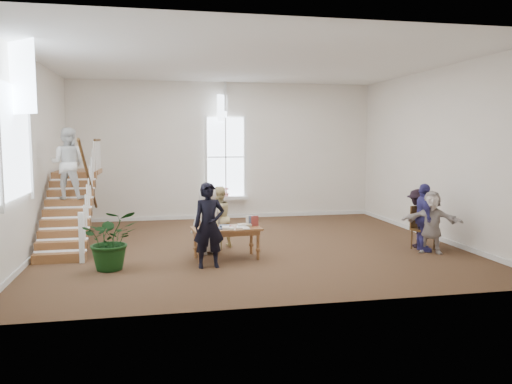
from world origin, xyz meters
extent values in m
plane|color=#402719|center=(0.00, 0.00, 0.00)|extent=(10.00, 10.00, 0.00)
plane|color=silver|center=(0.00, 4.50, 2.25)|extent=(10.00, 0.00, 10.00)
plane|color=silver|center=(0.00, -4.50, 2.25)|extent=(10.00, 0.00, 10.00)
plane|color=silver|center=(-5.00, 0.00, 2.25)|extent=(0.00, 9.00, 9.00)
plane|color=silver|center=(5.00, 0.00, 2.25)|extent=(0.00, 9.00, 9.00)
plane|color=white|center=(0.00, 0.00, 4.50)|extent=(10.00, 10.00, 0.00)
cube|color=white|center=(0.00, 4.32, 0.70)|extent=(1.45, 0.28, 0.10)
plane|color=white|center=(0.00, 4.44, 2.05)|extent=(2.60, 0.00, 2.60)
plane|color=white|center=(0.00, 4.44, 3.65)|extent=(0.60, 0.60, 0.85)
plane|color=white|center=(-4.94, -1.50, 2.60)|extent=(0.00, 2.40, 2.40)
plane|color=white|center=(-4.94, -1.50, 3.90)|extent=(1.10, 1.10, 1.55)
cube|color=white|center=(0.00, 4.47, 0.06)|extent=(10.00, 0.04, 0.12)
imported|color=pink|center=(0.00, 4.29, 0.90)|extent=(0.17, 0.17, 0.30)
cube|color=brown|center=(-4.35, -0.80, 0.10)|extent=(1.10, 0.30, 0.20)
cube|color=brown|center=(-4.35, -0.50, 0.30)|extent=(1.10, 0.30, 0.20)
cube|color=brown|center=(-4.35, -0.20, 0.50)|extent=(1.10, 0.30, 0.20)
cube|color=brown|center=(-4.35, 0.10, 0.70)|extent=(1.10, 0.30, 0.20)
cube|color=brown|center=(-4.35, 0.40, 0.90)|extent=(1.10, 0.30, 0.20)
cube|color=brown|center=(-4.35, 0.70, 1.10)|extent=(1.10, 0.30, 0.20)
cube|color=brown|center=(-4.35, 1.00, 1.30)|extent=(1.10, 0.30, 0.20)
cube|color=brown|center=(-4.35, 1.30, 1.50)|extent=(1.10, 0.30, 0.20)
cube|color=brown|center=(-4.35, 1.60, 1.70)|extent=(1.10, 0.30, 0.20)
cube|color=brown|center=(-4.35, 2.50, 1.74)|extent=(1.10, 1.20, 0.12)
cube|color=white|center=(-3.86, -0.95, 0.55)|extent=(0.10, 0.10, 1.10)
cylinder|color=#3A240F|center=(-3.85, 0.40, 1.75)|extent=(0.07, 2.74, 1.86)
imported|color=silver|center=(-4.35, 0.70, 2.06)|extent=(0.94, 0.79, 1.72)
cube|color=brown|center=(-0.76, -1.20, 0.68)|extent=(1.56, 0.88, 0.05)
cube|color=brown|center=(-0.76, -1.20, 0.60)|extent=(1.43, 0.75, 0.10)
cylinder|color=brown|center=(-1.38, -1.54, 0.32)|extent=(0.07, 0.07, 0.65)
cylinder|color=brown|center=(-0.09, -1.42, 0.32)|extent=(0.07, 0.07, 0.65)
cylinder|color=brown|center=(-1.43, -0.99, 0.32)|extent=(0.07, 0.07, 0.65)
cylinder|color=brown|center=(-0.14, -0.87, 0.32)|extent=(0.07, 0.07, 0.65)
cube|color=silver|center=(-0.80, -1.35, 0.73)|extent=(0.18, 0.29, 0.05)
cube|color=beige|center=(-0.22, -1.00, 0.72)|extent=(0.21, 0.23, 0.03)
cube|color=tan|center=(-0.31, -1.13, 0.73)|extent=(0.22, 0.24, 0.06)
cube|color=silver|center=(-0.41, -1.17, 0.73)|extent=(0.19, 0.23, 0.06)
cube|color=#4C5972|center=(-0.98, -1.33, 0.71)|extent=(0.23, 0.30, 0.02)
cube|color=maroon|center=(-0.75, -1.13, 0.71)|extent=(0.25, 0.24, 0.02)
cube|color=white|center=(-0.46, -1.30, 0.72)|extent=(0.24, 0.29, 0.03)
cube|color=#BFB299|center=(-1.16, -1.41, 0.72)|extent=(0.19, 0.22, 0.04)
cube|color=silver|center=(-0.72, -1.40, 0.72)|extent=(0.17, 0.23, 0.04)
cube|color=beige|center=(-1.15, -1.25, 0.72)|extent=(0.25, 0.33, 0.04)
cube|color=tan|center=(-1.01, -1.29, 0.71)|extent=(0.21, 0.25, 0.02)
cube|color=silver|center=(-0.37, -1.40, 0.71)|extent=(0.16, 0.28, 0.02)
cube|color=#4C5972|center=(-0.79, -1.12, 0.72)|extent=(0.25, 0.24, 0.04)
imported|color=black|center=(-1.21, -1.85, 0.88)|extent=(0.67, 0.46, 1.77)
imported|color=beige|center=(-1.11, -0.60, 0.79)|extent=(0.91, 0.77, 1.59)
imported|color=beige|center=(-0.81, -0.10, 0.76)|extent=(0.93, 0.88, 1.51)
imported|color=#3D3887|center=(3.91, -1.36, 0.81)|extent=(0.60, 1.01, 1.61)
imported|color=black|center=(4.00, -0.91, 0.72)|extent=(0.76, 1.03, 1.43)
imported|color=beige|center=(4.00, -1.56, 0.73)|extent=(1.40, 1.03, 1.46)
imported|color=black|center=(-3.18, -1.64, 0.62)|extent=(1.23, 1.10, 1.23)
cube|color=#3A240F|center=(4.00, -1.21, 0.49)|extent=(0.57, 0.57, 0.05)
cube|color=#3A240F|center=(3.94, -1.01, 0.78)|extent=(0.44, 0.18, 0.54)
cylinder|color=#3A240F|center=(3.88, -1.44, 0.24)|extent=(0.04, 0.04, 0.47)
cylinder|color=#3A240F|center=(4.23, -1.33, 0.24)|extent=(0.04, 0.04, 0.47)
cylinder|color=#3A240F|center=(3.77, -1.09, 0.24)|extent=(0.04, 0.04, 0.47)
cylinder|color=#3A240F|center=(4.12, -0.98, 0.24)|extent=(0.04, 0.04, 0.47)
camera|label=1|loc=(-2.24, -11.98, 2.67)|focal=35.00mm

